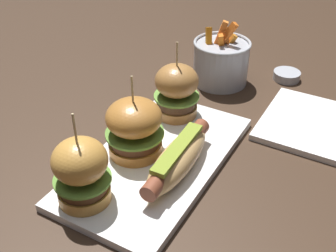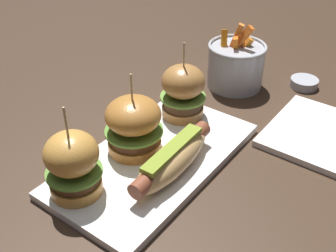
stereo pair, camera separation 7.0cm
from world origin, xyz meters
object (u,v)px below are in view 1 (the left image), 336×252
object	(u,v)px
hot_dog	(178,158)
slider_left	(81,171)
platter_main	(157,160)
fries_bucket	(221,61)
slider_center	(134,127)
side_plate	(317,126)
slider_right	(177,90)
sauce_ramekin	(287,75)

from	to	relation	value
hot_dog	slider_left	bearing A→B (deg)	144.06
platter_main	fries_bucket	size ratio (longest dim) A/B	2.59
slider_center	hot_dog	bearing A→B (deg)	-95.66
hot_dog	side_plate	size ratio (longest dim) A/B	0.98
platter_main	slider_right	size ratio (longest dim) A/B	2.48
platter_main	slider_center	xyz separation A→B (m)	(-0.01, 0.04, 0.06)
platter_main	slider_right	distance (m)	0.15
platter_main	slider_left	size ratio (longest dim) A/B	2.46
sauce_ramekin	platter_main	bearing A→B (deg)	165.50
slider_center	slider_right	xyz separation A→B (m)	(0.14, -0.00, 0.00)
hot_dog	side_plate	xyz separation A→B (m)	(0.25, -0.16, -0.03)
platter_main	slider_right	bearing A→B (deg)	14.95
slider_left	sauce_ramekin	xyz separation A→B (m)	(0.53, -0.15, -0.06)
hot_dog	sauce_ramekin	world-z (taller)	hot_dog
slider_center	sauce_ramekin	distance (m)	0.43
slider_left	side_plate	bearing A→B (deg)	-34.10
slider_left	slider_right	size ratio (longest dim) A/B	1.01
sauce_ramekin	side_plate	xyz separation A→B (m)	(-0.16, -0.11, -0.00)
hot_dog	slider_center	size ratio (longest dim) A/B	1.36
slider_right	sauce_ramekin	distance (m)	0.31
sauce_ramekin	slider_center	bearing A→B (deg)	160.57
slider_center	side_plate	bearing A→B (deg)	-45.83
platter_main	side_plate	distance (m)	0.31
slider_center	sauce_ramekin	size ratio (longest dim) A/B	2.39
platter_main	slider_right	world-z (taller)	slider_right
slider_left	hot_dog	bearing A→B (deg)	-35.94
slider_left	sauce_ramekin	distance (m)	0.56
hot_dog	side_plate	world-z (taller)	hot_dog
slider_left	side_plate	xyz separation A→B (m)	(0.37, -0.25, -0.06)
platter_main	hot_dog	distance (m)	0.06
slider_center	slider_right	bearing A→B (deg)	-1.85
slider_center	side_plate	world-z (taller)	slider_center
slider_center	platter_main	bearing A→B (deg)	-82.51
sauce_ramekin	side_plate	world-z (taller)	sauce_ramekin
slider_left	slider_center	xyz separation A→B (m)	(0.13, -0.00, -0.00)
sauce_ramekin	side_plate	distance (m)	0.19
hot_dog	slider_center	bearing A→B (deg)	84.34
slider_left	slider_right	bearing A→B (deg)	-1.69
slider_left	fries_bucket	xyz separation A→B (m)	(0.45, -0.02, -0.02)
slider_left	slider_center	size ratio (longest dim) A/B	1.04
hot_dog	slider_left	xyz separation A→B (m)	(-0.12, 0.09, 0.03)
slider_left	sauce_ramekin	size ratio (longest dim) A/B	2.48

